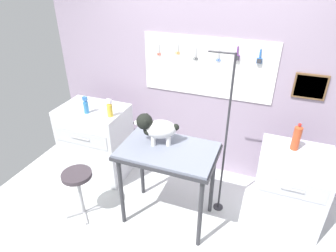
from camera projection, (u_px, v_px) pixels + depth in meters
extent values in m
cube|color=silver|center=(165.00, 234.00, 3.06)|extent=(4.40, 4.00, 0.04)
cube|color=#9B899F|center=(203.00, 87.00, 3.52)|extent=(4.00, 0.06, 2.30)
cube|color=white|center=(207.00, 68.00, 3.35)|extent=(1.54, 0.02, 0.70)
cylinder|color=gray|center=(159.00, 42.00, 3.41)|extent=(0.01, 0.02, 0.01)
cube|color=silver|center=(158.00, 48.00, 3.44)|extent=(0.01, 0.00, 0.11)
cube|color=silver|center=(159.00, 48.00, 3.43)|extent=(0.01, 0.00, 0.11)
torus|color=red|center=(158.00, 54.00, 3.48)|extent=(0.03, 0.01, 0.03)
torus|color=red|center=(160.00, 54.00, 3.47)|extent=(0.03, 0.01, 0.03)
cylinder|color=gray|center=(178.00, 40.00, 3.32)|extent=(0.01, 0.02, 0.01)
cube|color=silver|center=(177.00, 47.00, 3.34)|extent=(0.01, 0.00, 0.11)
cube|color=silver|center=(178.00, 47.00, 3.34)|extent=(0.01, 0.00, 0.11)
torus|color=orange|center=(177.00, 53.00, 3.38)|extent=(0.03, 0.01, 0.03)
torus|color=orange|center=(179.00, 53.00, 3.37)|extent=(0.03, 0.01, 0.03)
cylinder|color=gray|center=(196.00, 46.00, 3.27)|extent=(0.01, 0.02, 0.01)
cube|color=silver|center=(195.00, 52.00, 3.30)|extent=(0.01, 0.00, 0.11)
cube|color=silver|center=(196.00, 53.00, 3.29)|extent=(0.01, 0.00, 0.11)
torus|color=#252A30|center=(194.00, 59.00, 3.34)|extent=(0.03, 0.01, 0.03)
torus|color=#252A30|center=(197.00, 59.00, 3.33)|extent=(0.03, 0.01, 0.03)
cylinder|color=gray|center=(219.00, 47.00, 3.18)|extent=(0.01, 0.02, 0.01)
cube|color=silver|center=(218.00, 54.00, 3.21)|extent=(0.01, 0.00, 0.11)
cube|color=silver|center=(219.00, 54.00, 3.21)|extent=(0.01, 0.00, 0.11)
torus|color=blue|center=(217.00, 60.00, 3.25)|extent=(0.03, 0.01, 0.03)
torus|color=blue|center=(219.00, 60.00, 3.24)|extent=(0.03, 0.01, 0.03)
cylinder|color=gray|center=(238.00, 45.00, 3.10)|extent=(0.01, 0.02, 0.01)
cylinder|color=#6F388A|center=(238.00, 51.00, 3.12)|extent=(0.02, 0.02, 0.09)
cube|color=#6F388A|center=(237.00, 57.00, 3.16)|extent=(0.06, 0.02, 0.06)
cube|color=#333338|center=(237.00, 58.00, 3.14)|extent=(0.05, 0.01, 0.05)
cylinder|color=gray|center=(261.00, 48.00, 3.03)|extent=(0.01, 0.02, 0.01)
cylinder|color=blue|center=(260.00, 54.00, 3.05)|extent=(0.02, 0.02, 0.09)
cube|color=blue|center=(259.00, 61.00, 3.09)|extent=(0.06, 0.02, 0.06)
cube|color=#333338|center=(259.00, 61.00, 3.07)|extent=(0.05, 0.01, 0.05)
cube|color=brown|center=(310.00, 87.00, 3.04)|extent=(0.33, 0.02, 0.27)
cube|color=#A08655|center=(310.00, 87.00, 3.03)|extent=(0.29, 0.01, 0.24)
cylinder|color=#2D2D33|center=(121.00, 192.00, 2.98)|extent=(0.04, 0.04, 0.84)
cylinder|color=#2D2D33|center=(200.00, 214.00, 2.72)|extent=(0.04, 0.04, 0.84)
cylinder|color=#2D2D33|center=(142.00, 165.00, 3.38)|extent=(0.04, 0.04, 0.84)
cylinder|color=#2D2D33|center=(212.00, 182.00, 3.12)|extent=(0.04, 0.04, 0.84)
cube|color=#2D2D33|center=(168.00, 153.00, 2.83)|extent=(0.95, 0.61, 0.03)
cube|color=slate|center=(168.00, 150.00, 2.82)|extent=(0.93, 0.59, 0.03)
cylinder|color=#2D2D33|center=(218.00, 207.00, 3.36)|extent=(0.11, 0.11, 0.01)
cylinder|color=#2D2D33|center=(226.00, 142.00, 2.92)|extent=(0.02, 0.02, 1.80)
cylinder|color=#2D2D33|center=(222.00, 52.00, 2.52)|extent=(0.24, 0.02, 0.02)
cylinder|color=white|center=(153.00, 141.00, 2.84)|extent=(0.05, 0.05, 0.11)
cylinder|color=white|center=(154.00, 136.00, 2.92)|extent=(0.05, 0.05, 0.11)
cylinder|color=white|center=(168.00, 141.00, 2.84)|extent=(0.05, 0.05, 0.11)
cylinder|color=white|center=(168.00, 136.00, 2.92)|extent=(0.05, 0.05, 0.11)
ellipsoid|color=white|center=(160.00, 129.00, 2.83)|extent=(0.37, 0.30, 0.18)
ellipsoid|color=black|center=(149.00, 130.00, 2.83)|extent=(0.15, 0.17, 0.10)
sphere|color=black|center=(144.00, 121.00, 2.79)|extent=(0.16, 0.16, 0.16)
ellipsoid|color=white|center=(138.00, 123.00, 2.80)|extent=(0.09, 0.08, 0.05)
sphere|color=black|center=(134.00, 123.00, 2.80)|extent=(0.02, 0.02, 0.02)
ellipsoid|color=black|center=(146.00, 124.00, 2.72)|extent=(0.06, 0.05, 0.09)
ellipsoid|color=black|center=(147.00, 117.00, 2.84)|extent=(0.06, 0.05, 0.09)
sphere|color=black|center=(176.00, 127.00, 2.82)|extent=(0.07, 0.07, 0.07)
cube|color=silver|center=(96.00, 141.00, 3.73)|extent=(0.80, 0.56, 0.94)
cube|color=silver|center=(81.00, 138.00, 3.40)|extent=(0.70, 0.01, 0.19)
cylinder|color=#99999E|center=(80.00, 139.00, 3.39)|extent=(0.24, 0.02, 0.02)
cube|color=silver|center=(289.00, 188.00, 3.00)|extent=(0.68, 0.52, 0.88)
cube|color=#B9BAC7|center=(293.00, 190.00, 2.69)|extent=(0.60, 0.01, 0.18)
cylinder|color=#99999E|center=(293.00, 190.00, 2.69)|extent=(0.20, 0.02, 0.02)
cylinder|color=#9E9EA3|center=(81.00, 195.00, 3.16)|extent=(0.04, 0.04, 0.52)
cube|color=#9E9EA3|center=(92.00, 209.00, 3.32)|extent=(0.15, 0.15, 0.02)
cube|color=#9E9EA3|center=(82.00, 206.00, 3.36)|extent=(0.15, 0.15, 0.02)
cube|color=#9E9EA3|center=(75.00, 215.00, 3.25)|extent=(0.15, 0.15, 0.02)
cube|color=#9E9EA3|center=(85.00, 218.00, 3.21)|extent=(0.15, 0.15, 0.02)
cylinder|color=#3C333A|center=(77.00, 175.00, 3.02)|extent=(0.31, 0.31, 0.04)
cylinder|color=#3178B9|center=(86.00, 107.00, 3.35)|extent=(0.06, 0.06, 0.14)
cylinder|color=#3178B9|center=(85.00, 101.00, 3.32)|extent=(0.03, 0.03, 0.02)
cube|color=#356DB7|center=(85.00, 99.00, 3.30)|extent=(0.05, 0.03, 0.04)
cylinder|color=gold|center=(110.00, 111.00, 3.28)|extent=(0.06, 0.06, 0.15)
cylinder|color=gold|center=(109.00, 104.00, 3.24)|extent=(0.03, 0.03, 0.02)
cube|color=silver|center=(109.00, 101.00, 3.22)|extent=(0.06, 0.04, 0.04)
cylinder|color=#BC4523|center=(296.00, 138.00, 2.78)|extent=(0.08, 0.08, 0.24)
cone|color=#BC4523|center=(299.00, 127.00, 2.72)|extent=(0.08, 0.08, 0.02)
cylinder|color=red|center=(300.00, 125.00, 2.71)|extent=(0.03, 0.03, 0.02)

